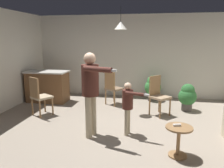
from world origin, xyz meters
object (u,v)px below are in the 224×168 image
Objects in this scene: side_table_by_couch at (179,138)px; spare_remote_on_table at (177,125)px; dining_chair_near_wall at (158,94)px; dining_chair_centre_back at (39,95)px; potted_plant_corner at (187,96)px; dining_chair_by_counter at (113,87)px; person_adult at (91,86)px; kitchen_counter at (48,86)px; potted_plant_by_wall at (153,87)px; person_child at (128,103)px.

spare_remote_on_table is at bearing 147.95° from side_table_by_couch.
dining_chair_centre_back is (-2.93, -0.64, 0.00)m from dining_chair_near_wall.
potted_plant_corner reaches higher than spare_remote_on_table.
dining_chair_by_counter is 1.00× the size of dining_chair_centre_back.
dining_chair_by_counter is 3.08m from spare_remote_on_table.
dining_chair_near_wall is 3.00m from dining_chair_centre_back.
spare_remote_on_table is at bearing -26.51° from dining_chair_by_counter.
person_adult is at bearing 1.34° from dining_chair_centre_back.
spare_remote_on_table is (3.59, -2.68, 0.06)m from kitchen_counter.
dining_chair_near_wall is 0.94m from potted_plant_corner.
kitchen_counter is 9.69× the size of spare_remote_on_table.
spare_remote_on_table is (-0.53, -2.51, 0.13)m from potted_plant_corner.
potted_plant_by_wall is (-0.12, 1.35, -0.11)m from dining_chair_near_wall.
side_table_by_couch is 0.66× the size of potted_plant_by_wall.
person_adult is 1.67× the size of dining_chair_near_wall.
dining_chair_near_wall is 2.05m from spare_remote_on_table.
kitchen_counter is 0.75× the size of person_adult.
dining_chair_by_counter is 2.07m from dining_chair_centre_back.
dining_chair_centre_back reaches higher than potted_plant_by_wall.
dining_chair_near_wall is (1.29, -0.63, 0.00)m from dining_chair_by_counter.
kitchen_counter is 4.48m from spare_remote_on_table.
person_child is 1.08× the size of dining_chair_centre_back.
side_table_by_couch is at bearing 51.94° from dining_chair_near_wall.
person_adult reaches higher than side_table_by_couch.
potted_plant_by_wall is at bearing -130.99° from dining_chair_near_wall.
person_adult reaches higher than dining_chair_centre_back.
kitchen_counter is at bearing -120.31° from person_adult.
potted_plant_corner is at bearing -2.27° from kitchen_counter.
dining_chair_near_wall is at bearing 168.32° from person_child.
kitchen_counter is 2.04m from dining_chair_by_counter.
potted_plant_by_wall is (3.21, 0.70, -0.04)m from kitchen_counter.
kitchen_counter is at bearing -167.61° from potted_plant_by_wall.
dining_chair_centre_back is 3.89m from potted_plant_corner.
side_table_by_couch is at bearing -32.05° from spare_remote_on_table.
person_child is 1.49m from dining_chair_near_wall.
person_child is at bearing -127.77° from potted_plant_corner.
person_child is (-0.91, 0.71, 0.34)m from side_table_by_couch.
person_adult is 0.82m from person_child.
person_adult reaches higher than dining_chair_by_counter.
potted_plant_by_wall is at bearing 66.40° from dining_chair_centre_back.
person_child is 2.75m from potted_plant_by_wall.
potted_plant_corner is at bearing -43.32° from potted_plant_by_wall.
person_child is 8.32× the size of spare_remote_on_table.
side_table_by_couch is at bearing 7.37° from dining_chair_centre_back.
potted_plant_corner is (1.41, 1.83, -0.26)m from person_child.
kitchen_counter is at bearing -57.22° from dining_chair_near_wall.
dining_chair_by_counter reaches higher than potted_plant_by_wall.
dining_chair_by_counter is (0.03, 2.19, -0.49)m from person_adult.
person_adult is (-1.62, 0.50, 0.71)m from side_table_by_couch.
person_child reaches higher than dining_chair_by_counter.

